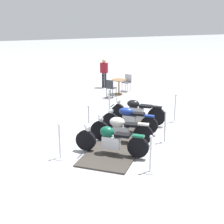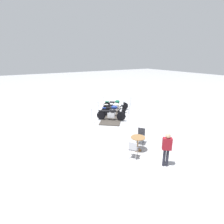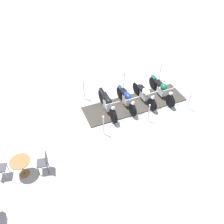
{
  "view_description": "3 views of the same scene",
  "coord_description": "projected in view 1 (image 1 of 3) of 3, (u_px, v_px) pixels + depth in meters",
  "views": [
    {
      "loc": [
        9.61,
        -4.13,
        4.18
      ],
      "look_at": [
        -1.05,
        -0.09,
        0.63
      ],
      "focal_mm": 52.47,
      "sensor_mm": 36.0,
      "label": 1
    },
    {
      "loc": [
        -12.07,
        7.51,
        4.8
      ],
      "look_at": [
        -1.58,
        1.13,
        0.84
      ],
      "focal_mm": 28.17,
      "sensor_mm": 36.0,
      "label": 2
    },
    {
      "loc": [
        -9.17,
        -3.52,
        8.23
      ],
      "look_at": [
        -1.93,
        0.28,
        0.89
      ],
      "focal_mm": 40.86,
      "sensor_mm": 36.0,
      "label": 3
    }
  ],
  "objects": [
    {
      "name": "ground_plane",
      "position": [
        125.0,
        138.0,
        11.22
      ],
      "size": [
        80.0,
        80.0,
        0.0
      ],
      "primitive_type": "plane",
      "color": "#B2B2B7"
    },
    {
      "name": "display_platform",
      "position": [
        125.0,
        137.0,
        11.21
      ],
      "size": [
        4.93,
        4.44,
        0.05
      ],
      "primitive_type": "cube",
      "rotation": [
        0.0,
        0.0,
        -0.69
      ],
      "color": "#38332D",
      "rests_on": "ground_plane"
    },
    {
      "name": "motorcycle_black",
      "position": [
        136.0,
        111.0,
        12.41
      ],
      "size": [
        1.55,
        1.78,
        0.99
      ],
      "rotation": [
        0.0,
        0.0,
        -2.28
      ],
      "color": "black",
      "rests_on": "display_platform"
    },
    {
      "name": "motorcycle_navy",
      "position": [
        129.0,
        119.0,
        11.52
      ],
      "size": [
        1.37,
        1.65,
        0.91
      ],
      "rotation": [
        0.0,
        0.0,
        -2.25
      ],
      "color": "black",
      "rests_on": "display_platform"
    },
    {
      "name": "motorcycle_cream",
      "position": [
        120.0,
        129.0,
        10.63
      ],
      "size": [
        1.31,
        1.76,
        0.94
      ],
      "rotation": [
        0.0,
        0.0,
        -2.2
      ],
      "color": "black",
      "rests_on": "display_platform"
    },
    {
      "name": "motorcycle_forest",
      "position": [
        110.0,
        140.0,
        9.74
      ],
      "size": [
        1.54,
        1.85,
        0.93
      ],
      "rotation": [
        0.0,
        0.0,
        -2.25
      ],
      "color": "black",
      "rests_on": "display_platform"
    },
    {
      "name": "stanchion_left_front",
      "position": [
        175.0,
        112.0,
        12.67
      ],
      "size": [
        0.3,
        0.3,
        1.13
      ],
      "color": "silver",
      "rests_on": "ground_plane"
    },
    {
      "name": "stanchion_left_rear",
      "position": [
        150.0,
        161.0,
        8.72
      ],
      "size": [
        0.33,
        0.33,
        1.07
      ],
      "color": "silver",
      "rests_on": "ground_plane"
    },
    {
      "name": "stanchion_left_mid",
      "position": [
        165.0,
        131.0,
        10.68
      ],
      "size": [
        0.29,
        0.29,
        1.11
      ],
      "color": "silver",
      "rests_on": "ground_plane"
    },
    {
      "name": "stanchion_right_mid",
      "position": [
        89.0,
        124.0,
        11.53
      ],
      "size": [
        0.32,
        0.32,
        1.03
      ],
      "color": "silver",
      "rests_on": "ground_plane"
    },
    {
      "name": "stanchion_right_rear",
      "position": [
        60.0,
        148.0,
        9.55
      ],
      "size": [
        0.35,
        0.35,
        1.09
      ],
      "color": "silver",
      "rests_on": "ground_plane"
    },
    {
      "name": "stanchion_right_front",
      "position": [
        109.0,
        106.0,
        13.49
      ],
      "size": [
        0.28,
        0.28,
        1.12
      ],
      "color": "silver",
      "rests_on": "ground_plane"
    },
    {
      "name": "cafe_table",
      "position": [
        119.0,
        83.0,
        16.85
      ],
      "size": [
        0.75,
        0.75,
        0.77
      ],
      "color": "olive",
      "rests_on": "ground_plane"
    },
    {
      "name": "cafe_chair_near_table",
      "position": [
        127.0,
        81.0,
        17.51
      ],
      "size": [
        0.56,
        0.56,
        0.9
      ],
      "rotation": [
        0.0,
        0.0,
        -0.96
      ],
      "color": "#B7B7BC",
      "rests_on": "ground_plane"
    },
    {
      "name": "cafe_chair_across_table",
      "position": [
        111.0,
        87.0,
        16.19
      ],
      "size": [
        0.56,
        0.56,
        0.91
      ],
      "rotation": [
        0.0,
        0.0,
        2.24
      ],
      "color": "#2D2D33",
      "rests_on": "ground_plane"
    },
    {
      "name": "bystander_person",
      "position": [
        104.0,
        71.0,
        18.2
      ],
      "size": [
        0.42,
        0.45,
        1.62
      ],
      "rotation": [
        0.0,
        0.0,
        -0.67
      ],
      "color": "#23232D",
      "rests_on": "ground_plane"
    }
  ]
}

